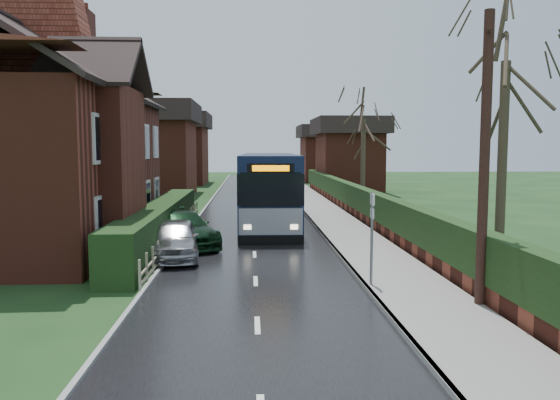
{
  "coord_description": "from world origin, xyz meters",
  "views": [
    {
      "loc": [
        -0.14,
        -17.7,
        3.92
      ],
      "look_at": [
        1.06,
        4.32,
        1.8
      ],
      "focal_mm": 35.0,
      "sensor_mm": 36.0,
      "label": 1
    }
  ],
  "objects": [
    {
      "name": "tree_house_side",
      "position": [
        -12.47,
        15.86,
        8.23
      ],
      "size": [
        4.85,
        4.85,
        11.02
      ],
      "color": "#3E3225",
      "rests_on": "ground"
    },
    {
      "name": "kerb_right",
      "position": [
        3.05,
        10.0,
        0.07
      ],
      "size": [
        0.12,
        100.0,
        0.14
      ],
      "primitive_type": "cube",
      "color": "gray",
      "rests_on": "ground"
    },
    {
      "name": "road",
      "position": [
        0.0,
        10.0,
        0.01
      ],
      "size": [
        6.0,
        100.0,
        0.02
      ],
      "primitive_type": "cube",
      "color": "black",
      "rests_on": "ground"
    },
    {
      "name": "telegraph_pole",
      "position": [
        5.43,
        -5.0,
        3.6
      ],
      "size": [
        0.45,
        0.87,
        7.11
      ],
      "rotation": [
        0.0,
        0.0,
        -0.43
      ],
      "color": "black",
      "rests_on": "ground"
    },
    {
      "name": "car_green",
      "position": [
        -2.9,
        4.0,
        0.7
      ],
      "size": [
        3.85,
        5.23,
        1.41
      ],
      "primitive_type": "imported",
      "rotation": [
        0.0,
        0.0,
        0.44
      ],
      "color": "black",
      "rests_on": "ground"
    },
    {
      "name": "bus_stop_sign",
      "position": [
        3.2,
        -3.0,
        1.78
      ],
      "size": [
        0.08,
        0.41,
        2.71
      ],
      "rotation": [
        0.0,
        0.0,
        -0.05
      ],
      "color": "slate",
      "rests_on": "ground"
    },
    {
      "name": "picket_fence",
      "position": [
        -3.15,
        5.0,
        0.45
      ],
      "size": [
        0.1,
        16.0,
        0.9
      ],
      "primitive_type": null,
      "color": "#958B65",
      "rests_on": "ground"
    },
    {
      "name": "ground",
      "position": [
        0.0,
        0.0,
        0.0
      ],
      "size": [
        140.0,
        140.0,
        0.0
      ],
      "primitive_type": "plane",
      "color": "#2B4E21",
      "rests_on": "ground"
    },
    {
      "name": "kerb_left",
      "position": [
        -3.05,
        10.0,
        0.05
      ],
      "size": [
        0.12,
        100.0,
        0.1
      ],
      "primitive_type": "cube",
      "color": "gray",
      "rests_on": "ground"
    },
    {
      "name": "tree_right_near",
      "position": [
        8.46,
        0.5,
        7.28
      ],
      "size": [
        4.51,
        4.51,
        9.75
      ],
      "color": "#372D20",
      "rests_on": "ground"
    },
    {
      "name": "pavement",
      "position": [
        4.25,
        10.0,
        0.07
      ],
      "size": [
        2.5,
        100.0,
        0.14
      ],
      "primitive_type": "cube",
      "color": "slate",
      "rests_on": "ground"
    },
    {
      "name": "right_wall_hedge",
      "position": [
        5.8,
        10.0,
        1.02
      ],
      "size": [
        0.6,
        50.0,
        1.8
      ],
      "color": "maroon",
      "rests_on": "ground"
    },
    {
      "name": "car_silver",
      "position": [
        -2.8,
        1.49,
        0.7
      ],
      "size": [
        2.01,
        4.25,
        1.41
      ],
      "primitive_type": "imported",
      "rotation": [
        0.0,
        0.0,
        0.09
      ],
      "color": "#ACABB0",
      "rests_on": "ground"
    },
    {
      "name": "brick_house",
      "position": [
        -8.73,
        4.78,
        4.38
      ],
      "size": [
        9.3,
        14.6,
        10.3
      ],
      "color": "maroon",
      "rests_on": "ground"
    },
    {
      "name": "bus",
      "position": [
        0.8,
        9.8,
        1.78
      ],
      "size": [
        2.95,
        11.87,
        3.59
      ],
      "rotation": [
        0.0,
        0.0,
        -0.02
      ],
      "color": "black",
      "rests_on": "ground"
    },
    {
      "name": "car_distant",
      "position": [
        2.0,
        43.56,
        0.71
      ],
      "size": [
        2.81,
        4.55,
        1.42
      ],
      "primitive_type": "imported",
      "rotation": [
        0.0,
        0.0,
        3.47
      ],
      "color": "black",
      "rests_on": "ground"
    },
    {
      "name": "front_hedge",
      "position": [
        -3.9,
        5.0,
        0.8
      ],
      "size": [
        1.2,
        16.0,
        1.6
      ],
      "primitive_type": "cube",
      "color": "black",
      "rests_on": "ground"
    },
    {
      "name": "tree_right_far",
      "position": [
        7.19,
        17.46,
        6.16
      ],
      "size": [
        4.27,
        4.27,
        8.25
      ],
      "color": "#3B2D23",
      "rests_on": "ground"
    }
  ]
}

